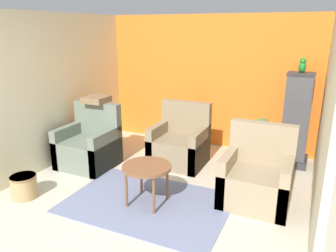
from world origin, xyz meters
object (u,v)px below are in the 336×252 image
at_px(birdcage, 296,122).
at_px(parrot, 303,66).
at_px(armchair_left, 89,147).
at_px(armchair_right, 257,179).
at_px(wicker_basket, 24,186).
at_px(armchair_middle, 180,145).
at_px(coffee_table, 147,170).
at_px(potted_plant, 261,136).

bearing_deg(birdcage, parrot, 90.00).
bearing_deg(armchair_left, armchair_right, -1.54).
bearing_deg(armchair_right, wicker_basket, -157.67).
height_order(armchair_right, parrot, parrot).
bearing_deg(armchair_middle, coffee_table, -84.74).
height_order(armchair_left, potted_plant, armchair_left).
height_order(coffee_table, armchair_left, armchair_left).
xyz_separation_m(armchair_left, birdcage, (3.01, 1.44, 0.41)).
height_order(coffee_table, potted_plant, potted_plant).
distance_m(coffee_table, armchair_middle, 1.39).
height_order(coffee_table, armchair_right, armchair_right).
xyz_separation_m(armchair_right, parrot, (0.32, 1.52, 1.30)).
bearing_deg(wicker_basket, parrot, 40.44).
relative_size(potted_plant, wicker_basket, 2.13).
bearing_deg(armchair_right, potted_plant, 97.81).
bearing_deg(armchair_right, armchair_middle, 151.14).
bearing_deg(armchair_middle, birdcage, 23.94).
height_order(armchair_left, armchair_right, same).
bearing_deg(armchair_middle, parrot, 23.99).
height_order(parrot, wicker_basket, parrot).
xyz_separation_m(coffee_table, potted_plant, (1.05, 2.07, -0.04)).
distance_m(armchair_right, birdcage, 1.60).
bearing_deg(parrot, wicker_basket, -139.56).
bearing_deg(potted_plant, coffee_table, -116.98).
height_order(coffee_table, armchair_middle, armchair_middle).
bearing_deg(armchair_middle, armchair_right, -28.86).
distance_m(armchair_right, wicker_basket, 3.05).
bearing_deg(coffee_table, birdcage, 53.63).
bearing_deg(wicker_basket, coffee_table, 18.92).
relative_size(armchair_middle, wicker_basket, 2.91).
bearing_deg(parrot, coffee_table, -126.35).
bearing_deg(birdcage, coffee_table, -126.37).
relative_size(coffee_table, armchair_left, 0.62).
relative_size(armchair_left, wicker_basket, 2.91).
xyz_separation_m(potted_plant, wicker_basket, (-2.62, -2.60, -0.27)).
bearing_deg(armchair_left, parrot, 25.65).
relative_size(armchair_right, wicker_basket, 2.91).
height_order(potted_plant, wicker_basket, potted_plant).
xyz_separation_m(coffee_table, armchair_right, (1.25, 0.62, -0.15)).
relative_size(armchair_middle, potted_plant, 1.36).
xyz_separation_m(birdcage, wicker_basket, (-3.14, -2.67, -0.56)).
bearing_deg(armchair_middle, potted_plant, 30.25).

